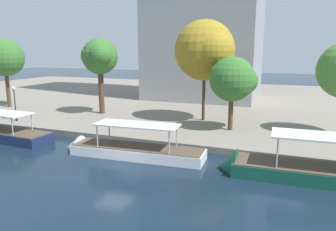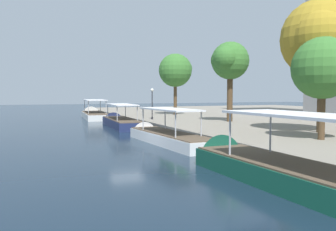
{
  "view_description": "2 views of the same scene",
  "coord_description": "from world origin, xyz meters",
  "px_view_note": "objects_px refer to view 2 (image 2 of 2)",
  "views": [
    {
      "loc": [
        12.06,
        -19.77,
        8.93
      ],
      "look_at": [
        1.54,
        7.26,
        2.97
      ],
      "focal_mm": 34.43,
      "sensor_mm": 36.0,
      "label": 1
    },
    {
      "loc": [
        26.69,
        -7.18,
        4.09
      ],
      "look_at": [
        -1.56,
        4.09,
        2.19
      ],
      "focal_mm": 38.28,
      "sensor_mm": 36.0,
      "label": 2
    }
  ],
  "objects_px": {
    "tour_boat_2": "(165,138)",
    "tour_boat_3": "(286,176)",
    "tree_2": "(177,70)",
    "tree_5": "(228,61)",
    "lamp_post": "(152,100)",
    "tree_0": "(325,68)",
    "tree_3": "(320,38)",
    "tour_boat_0": "(94,116)",
    "tour_boat_1": "(120,124)"
  },
  "relations": [
    {
      "from": "tree_5",
      "to": "tree_0",
      "type": "bearing_deg",
      "value": -7.67
    },
    {
      "from": "tour_boat_1",
      "to": "tour_boat_2",
      "type": "relative_size",
      "value": 1.01
    },
    {
      "from": "tour_boat_2",
      "to": "tree_2",
      "type": "height_order",
      "value": "tree_2"
    },
    {
      "from": "tree_2",
      "to": "tree_3",
      "type": "relative_size",
      "value": 0.84
    },
    {
      "from": "tree_3",
      "to": "tree_5",
      "type": "xyz_separation_m",
      "value": [
        -13.77,
        -0.78,
        -0.87
      ]
    },
    {
      "from": "tour_boat_3",
      "to": "tree_3",
      "type": "xyz_separation_m",
      "value": [
        -11.5,
        13.07,
        8.48
      ]
    },
    {
      "from": "lamp_post",
      "to": "tree_2",
      "type": "height_order",
      "value": "tree_2"
    },
    {
      "from": "tour_boat_2",
      "to": "tour_boat_3",
      "type": "bearing_deg",
      "value": 176.67
    },
    {
      "from": "tree_2",
      "to": "tree_5",
      "type": "height_order",
      "value": "tree_2"
    },
    {
      "from": "lamp_post",
      "to": "tree_2",
      "type": "distance_m",
      "value": 12.25
    },
    {
      "from": "lamp_post",
      "to": "tree_3",
      "type": "relative_size",
      "value": 0.35
    },
    {
      "from": "tour_boat_3",
      "to": "tree_0",
      "type": "relative_size",
      "value": 1.92
    },
    {
      "from": "tour_boat_1",
      "to": "tree_5",
      "type": "height_order",
      "value": "tree_5"
    },
    {
      "from": "lamp_post",
      "to": "tour_boat_3",
      "type": "bearing_deg",
      "value": -8.65
    },
    {
      "from": "lamp_post",
      "to": "tree_0",
      "type": "bearing_deg",
      "value": 11.58
    },
    {
      "from": "tour_boat_1",
      "to": "tree_2",
      "type": "relative_size",
      "value": 1.31
    },
    {
      "from": "tour_boat_0",
      "to": "tour_boat_1",
      "type": "bearing_deg",
      "value": -174.77
    },
    {
      "from": "tour_boat_2",
      "to": "tree_0",
      "type": "xyz_separation_m",
      "value": [
        7.03,
        10.01,
        5.61
      ]
    },
    {
      "from": "tree_3",
      "to": "tree_0",
      "type": "bearing_deg",
      "value": -39.65
    },
    {
      "from": "tree_3",
      "to": "tour_boat_3",
      "type": "bearing_deg",
      "value": -48.65
    },
    {
      "from": "tree_0",
      "to": "tree_2",
      "type": "height_order",
      "value": "tree_2"
    },
    {
      "from": "tour_boat_0",
      "to": "tree_2",
      "type": "xyz_separation_m",
      "value": [
        5.39,
        12.44,
        7.53
      ]
    },
    {
      "from": "lamp_post",
      "to": "tree_5",
      "type": "bearing_deg",
      "value": 46.79
    },
    {
      "from": "lamp_post",
      "to": "tree_3",
      "type": "bearing_deg",
      "value": 21.51
    },
    {
      "from": "lamp_post",
      "to": "tree_3",
      "type": "distance_m",
      "value": 22.98
    },
    {
      "from": "tour_boat_2",
      "to": "tree_3",
      "type": "xyz_separation_m",
      "value": [
        3.24,
        13.15,
        8.55
      ]
    },
    {
      "from": "tree_0",
      "to": "tree_3",
      "type": "xyz_separation_m",
      "value": [
        -3.79,
        3.14,
        2.94
      ]
    },
    {
      "from": "tree_0",
      "to": "tour_boat_2",
      "type": "bearing_deg",
      "value": -125.07
    },
    {
      "from": "tour_boat_0",
      "to": "lamp_post",
      "type": "xyz_separation_m",
      "value": [
        14.08,
        5.2,
        2.83
      ]
    },
    {
      "from": "tour_boat_0",
      "to": "tree_3",
      "type": "height_order",
      "value": "tree_3"
    },
    {
      "from": "tour_boat_1",
      "to": "tree_3",
      "type": "relative_size",
      "value": 1.1
    },
    {
      "from": "tree_0",
      "to": "tree_3",
      "type": "bearing_deg",
      "value": 140.35
    },
    {
      "from": "tour_boat_2",
      "to": "tree_2",
      "type": "distance_m",
      "value": 29.85
    },
    {
      "from": "tour_boat_0",
      "to": "tree_3",
      "type": "relative_size",
      "value": 1.22
    },
    {
      "from": "tour_boat_0",
      "to": "tour_boat_3",
      "type": "distance_m",
      "value": 46.29
    },
    {
      "from": "lamp_post",
      "to": "tree_0",
      "type": "distance_m",
      "value": 25.16
    },
    {
      "from": "tree_0",
      "to": "tree_2",
      "type": "bearing_deg",
      "value": 176.17
    },
    {
      "from": "tour_boat_2",
      "to": "tree_2",
      "type": "xyz_separation_m",
      "value": [
        -26.16,
        12.23,
        7.56
      ]
    },
    {
      "from": "tour_boat_0",
      "to": "tree_5",
      "type": "height_order",
      "value": "tree_5"
    },
    {
      "from": "tour_boat_1",
      "to": "lamp_post",
      "type": "distance_m",
      "value": 5.99
    },
    {
      "from": "tree_2",
      "to": "tree_5",
      "type": "bearing_deg",
      "value": 0.52
    },
    {
      "from": "tour_boat_2",
      "to": "lamp_post",
      "type": "relative_size",
      "value": 3.11
    },
    {
      "from": "tour_boat_0",
      "to": "tour_boat_3",
      "type": "xyz_separation_m",
      "value": [
        46.29,
        0.3,
        0.04
      ]
    },
    {
      "from": "tree_0",
      "to": "tree_5",
      "type": "bearing_deg",
      "value": 172.33
    },
    {
      "from": "tour_boat_0",
      "to": "tour_boat_3",
      "type": "bearing_deg",
      "value": -175.59
    },
    {
      "from": "tree_5",
      "to": "lamp_post",
      "type": "bearing_deg",
      "value": -133.21
    },
    {
      "from": "tree_3",
      "to": "tree_5",
      "type": "bearing_deg",
      "value": -176.77
    },
    {
      "from": "tour_boat_1",
      "to": "tree_0",
      "type": "distance_m",
      "value": 25.22
    },
    {
      "from": "tour_boat_0",
      "to": "tour_boat_2",
      "type": "distance_m",
      "value": 31.55
    },
    {
      "from": "tree_0",
      "to": "tour_boat_0",
      "type": "bearing_deg",
      "value": -165.16
    }
  ]
}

